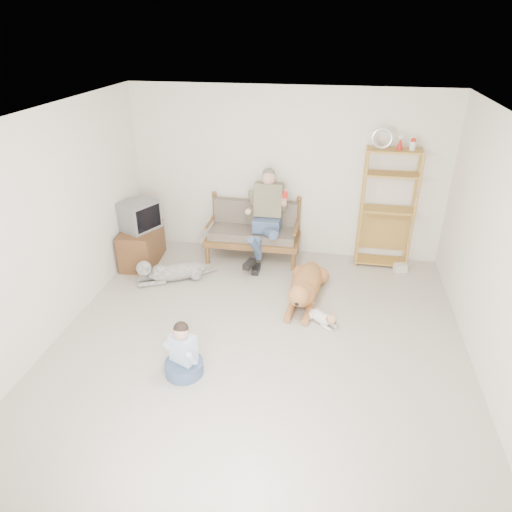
% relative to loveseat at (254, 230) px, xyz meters
% --- Properties ---
extents(floor, '(5.50, 5.50, 0.00)m').
position_rel_loveseat_xyz_m(floor, '(0.48, -2.44, -0.49)').
color(floor, beige).
rests_on(floor, ground).
extents(ceiling, '(5.50, 5.50, 0.00)m').
position_rel_loveseat_xyz_m(ceiling, '(0.48, -2.44, 2.21)').
color(ceiling, silver).
rests_on(ceiling, ground).
extents(wall_back, '(5.00, 0.00, 5.00)m').
position_rel_loveseat_xyz_m(wall_back, '(0.48, 0.31, 0.86)').
color(wall_back, silver).
rests_on(wall_back, ground).
extents(wall_front, '(5.00, 0.00, 5.00)m').
position_rel_loveseat_xyz_m(wall_front, '(0.48, -5.19, 0.86)').
color(wall_front, silver).
rests_on(wall_front, ground).
extents(wall_left, '(0.00, 5.50, 5.50)m').
position_rel_loveseat_xyz_m(wall_left, '(-2.02, -2.44, 0.86)').
color(wall_left, silver).
rests_on(wall_left, ground).
extents(wall_right, '(0.00, 5.50, 5.50)m').
position_rel_loveseat_xyz_m(wall_right, '(2.98, -2.44, 0.86)').
color(wall_right, silver).
rests_on(wall_right, ground).
extents(loveseat, '(1.50, 0.70, 0.95)m').
position_rel_loveseat_xyz_m(loveseat, '(0.00, 0.00, 0.00)').
color(loveseat, brown).
rests_on(loveseat, ground).
extents(man, '(0.58, 0.83, 1.35)m').
position_rel_loveseat_xyz_m(man, '(0.21, -0.24, 0.22)').
color(man, '#465F81').
rests_on(man, loveseat).
extents(etagere, '(0.83, 0.36, 2.18)m').
position_rel_loveseat_xyz_m(etagere, '(2.07, 0.11, 0.48)').
color(etagere, '#C38F3D').
rests_on(etagere, ground).
extents(book_stack, '(0.22, 0.18, 0.12)m').
position_rel_loveseat_xyz_m(book_stack, '(2.37, -0.11, -0.42)').
color(book_stack, white).
rests_on(book_stack, ground).
extents(tv_stand, '(0.56, 0.93, 0.60)m').
position_rel_loveseat_xyz_m(tv_stand, '(-1.75, -0.51, -0.19)').
color(tv_stand, brown).
rests_on(tv_stand, ground).
extents(crt_tv, '(0.63, 0.67, 0.45)m').
position_rel_loveseat_xyz_m(crt_tv, '(-1.72, -0.52, 0.34)').
color(crt_tv, slate).
rests_on(crt_tv, tv_stand).
extents(wall_outlet, '(0.12, 0.02, 0.08)m').
position_rel_loveseat_xyz_m(wall_outlet, '(-0.77, 0.30, -0.19)').
color(wall_outlet, silver).
rests_on(wall_outlet, ground).
extents(golden_retriever, '(0.52, 1.67, 0.51)m').
position_rel_loveseat_xyz_m(golden_retriever, '(0.95, -1.18, -0.28)').
color(golden_retriever, '#B97240').
rests_on(golden_retriever, ground).
extents(shaggy_dog, '(1.15, 0.70, 0.38)m').
position_rel_loveseat_xyz_m(shaggy_dog, '(-1.11, -1.01, -0.33)').
color(shaggy_dog, silver).
rests_on(shaggy_dog, ground).
extents(terrier, '(0.47, 0.42, 0.21)m').
position_rel_loveseat_xyz_m(terrier, '(1.23, -1.73, -0.39)').
color(terrier, white).
rests_on(terrier, ground).
extents(child, '(0.43, 0.43, 0.68)m').
position_rel_loveseat_xyz_m(child, '(-0.26, -2.94, -0.24)').
color(child, '#465F81').
rests_on(child, ground).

